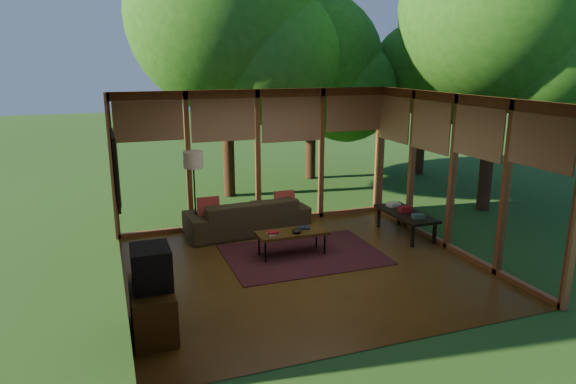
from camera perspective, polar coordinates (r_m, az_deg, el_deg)
name	(u,v)px	position (r m, az deg, el deg)	size (l,w,h in m)	color
floor	(304,268)	(8.35, 1.74, -8.41)	(5.50, 5.50, 0.00)	brown
ceiling	(305,98)	(7.71, 1.90, 10.42)	(5.50, 5.50, 0.00)	white
wall_left	(117,203)	(7.39, -18.42, -1.13)	(0.04, 5.00, 2.70)	silver
wall_front	(388,237)	(5.77, 11.05, -4.96)	(5.50, 0.04, 2.70)	silver
window_wall_back	(258,158)	(10.23, -3.37, 3.77)	(5.50, 0.12, 2.70)	brown
window_wall_right	(453,173)	(9.27, 17.83, 1.98)	(0.12, 5.00, 2.70)	brown
exterior_lawn	(430,155)	(18.91, 15.53, 4.01)	(40.00, 40.00, 0.00)	#27511E
tree_nw	(224,15)	(12.43, -7.13, 18.91)	(4.46, 4.46, 6.47)	#3E2316
tree_ne	(310,65)	(14.32, 2.51, 13.91)	(3.90, 3.90, 5.07)	#3E2316
tree_se	(498,8)	(11.88, 22.27, 18.38)	(4.00, 4.00, 6.28)	#3E2316
tree_far	(419,70)	(15.15, 14.33, 13.05)	(2.56, 2.56, 4.29)	#3E2316
rug	(303,255)	(8.86, 1.72, -6.97)	(2.62, 1.86, 0.01)	maroon
sofa	(247,216)	(9.91, -4.56, -2.63)	(2.33, 0.91, 0.68)	#3C321E
pillow_left	(209,208)	(9.63, -8.82, -1.77)	(0.40, 0.13, 0.40)	maroon
pillow_right	(285,201)	(10.01, -0.37, -1.01)	(0.39, 0.13, 0.39)	maroon
ct_book_lower	(273,234)	(8.55, -1.65, -4.68)	(0.19, 0.15, 0.03)	beige
ct_book_upper	(273,232)	(8.54, -1.66, -4.49)	(0.19, 0.14, 0.03)	maroon
ct_book_side	(304,228)	(8.86, 1.78, -3.99)	(0.20, 0.15, 0.03)	#161B33
ct_bowl	(297,231)	(8.62, 0.98, -4.36)	(0.16, 0.16, 0.07)	black
media_cabinet	(153,309)	(6.61, -14.82, -12.50)	(0.50, 1.00, 0.60)	#4B3114
television	(151,267)	(6.38, -14.96, -8.06)	(0.45, 0.55, 0.50)	black
console_book_a	(418,216)	(9.61, 14.27, -2.64)	(0.21, 0.15, 0.08)	#32584B
console_book_b	(405,209)	(9.96, 12.84, -1.86)	(0.22, 0.16, 0.10)	maroon
console_book_c	(393,205)	(10.29, 11.64, -1.38)	(0.24, 0.18, 0.07)	beige
floor_lamp	(193,165)	(9.45, -10.47, 3.01)	(0.36, 0.36, 1.65)	black
coffee_table	(292,233)	(8.72, 0.44, -4.63)	(1.20, 0.50, 0.43)	#4B3114
side_console	(406,215)	(9.95, 12.96, -2.47)	(0.60, 1.40, 0.46)	black
wall_painting	(116,168)	(8.71, -18.61, 2.49)	(0.06, 1.35, 1.15)	black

